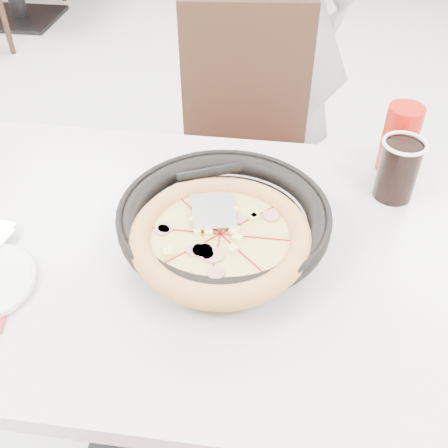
# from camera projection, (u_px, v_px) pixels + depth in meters

# --- Properties ---
(floor) EXTENTS (7.00, 7.00, 0.00)m
(floor) POSITION_uv_depth(u_px,v_px,m) (250.00, 303.00, 1.90)
(floor) COLOR silver
(floor) RESTS_ON ground
(main_table) EXTENTS (1.24, 0.86, 0.75)m
(main_table) POSITION_uv_depth(u_px,v_px,m) (186.00, 353.00, 1.29)
(main_table) COLOR beige
(main_table) RESTS_ON floor
(chair_far) EXTENTS (0.46, 0.46, 0.95)m
(chair_far) POSITION_uv_depth(u_px,v_px,m) (244.00, 171.00, 1.70)
(chair_far) COLOR black
(chair_far) RESTS_ON floor
(trivet) EXTENTS (0.12, 0.12, 0.04)m
(trivet) POSITION_uv_depth(u_px,v_px,m) (198.00, 254.00, 1.00)
(trivet) COLOR black
(trivet) RESTS_ON main_table
(pizza_pan) EXTENTS (0.34, 0.34, 0.01)m
(pizza_pan) POSITION_uv_depth(u_px,v_px,m) (224.00, 227.00, 1.02)
(pizza_pan) COLOR black
(pizza_pan) RESTS_ON trivet
(pizza) EXTENTS (0.32, 0.32, 0.02)m
(pizza) POSITION_uv_depth(u_px,v_px,m) (220.00, 243.00, 0.96)
(pizza) COLOR tan
(pizza) RESTS_ON pizza_pan
(pizza_server) EXTENTS (0.10, 0.12, 0.00)m
(pizza_server) POSITION_uv_depth(u_px,v_px,m) (213.00, 210.00, 0.98)
(pizza_server) COLOR white
(pizza_server) RESTS_ON pizza
(cola_glass) EXTENTS (0.09, 0.09, 0.13)m
(cola_glass) POSITION_uv_depth(u_px,v_px,m) (398.00, 171.00, 1.12)
(cola_glass) COLOR black
(cola_glass) RESTS_ON main_table
(red_cup) EXTENTS (0.08, 0.08, 0.16)m
(red_cup) POSITION_uv_depth(u_px,v_px,m) (400.00, 139.00, 1.19)
(red_cup) COLOR #AC1208
(red_cup) RESTS_ON main_table
(diner_person) EXTENTS (0.65, 0.45, 1.69)m
(diner_person) POSITION_uv_depth(u_px,v_px,m) (273.00, 0.00, 1.84)
(diner_person) COLOR #A6A6AB
(diner_person) RESTS_ON floor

